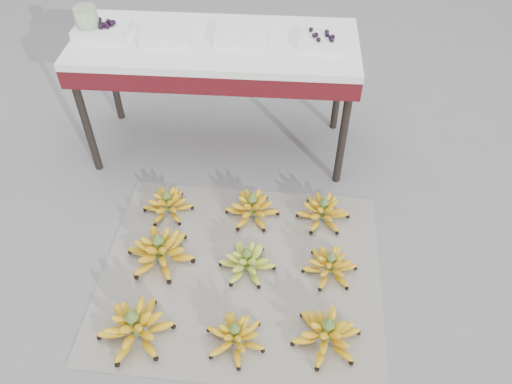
# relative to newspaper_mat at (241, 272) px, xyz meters

# --- Properties ---
(ground) EXTENTS (60.00, 60.00, 0.00)m
(ground) POSITION_rel_newspaper_mat_xyz_m (-0.06, -0.01, -0.00)
(ground) COLOR slate
(ground) RESTS_ON ground
(newspaper_mat) EXTENTS (1.28, 1.09, 0.01)m
(newspaper_mat) POSITION_rel_newspaper_mat_xyz_m (0.00, 0.00, 0.00)
(newspaper_mat) COLOR beige
(newspaper_mat) RESTS_ON ground
(bunch_front_left) EXTENTS (0.32, 0.32, 0.18)m
(bunch_front_left) POSITION_rel_newspaper_mat_xyz_m (-0.39, -0.34, 0.07)
(bunch_front_left) COLOR yellow
(bunch_front_left) RESTS_ON newspaper_mat
(bunch_front_center) EXTENTS (0.31, 0.31, 0.15)m
(bunch_front_center) POSITION_rel_newspaper_mat_xyz_m (0.01, -0.35, 0.05)
(bunch_front_center) COLOR yellow
(bunch_front_center) RESTS_ON newspaper_mat
(bunch_front_right) EXTENTS (0.29, 0.29, 0.17)m
(bunch_front_right) POSITION_rel_newspaper_mat_xyz_m (0.37, -0.31, 0.06)
(bunch_front_right) COLOR yellow
(bunch_front_right) RESTS_ON newspaper_mat
(bunch_mid_left) EXTENTS (0.37, 0.37, 0.19)m
(bunch_mid_left) POSITION_rel_newspaper_mat_xyz_m (-0.37, 0.04, 0.07)
(bunch_mid_left) COLOR yellow
(bunch_mid_left) RESTS_ON newspaper_mat
(bunch_mid_center) EXTENTS (0.30, 0.30, 0.15)m
(bunch_mid_center) POSITION_rel_newspaper_mat_xyz_m (0.03, 0.02, 0.05)
(bunch_mid_center) COLOR #84AE36
(bunch_mid_center) RESTS_ON newspaper_mat
(bunch_mid_right) EXTENTS (0.29, 0.29, 0.15)m
(bunch_mid_right) POSITION_rel_newspaper_mat_xyz_m (0.40, 0.03, 0.05)
(bunch_mid_right) COLOR yellow
(bunch_mid_right) RESTS_ON newspaper_mat
(bunch_back_left) EXTENTS (0.29, 0.29, 0.15)m
(bunch_back_left) POSITION_rel_newspaper_mat_xyz_m (-0.40, 0.34, 0.05)
(bunch_back_left) COLOR yellow
(bunch_back_left) RESTS_ON newspaper_mat
(bunch_back_center) EXTENTS (0.31, 0.31, 0.16)m
(bunch_back_center) POSITION_rel_newspaper_mat_xyz_m (0.02, 0.35, 0.06)
(bunch_back_center) COLOR yellow
(bunch_back_center) RESTS_ON newspaper_mat
(bunch_back_right) EXTENTS (0.34, 0.34, 0.16)m
(bunch_back_right) POSITION_rel_newspaper_mat_xyz_m (0.37, 0.35, 0.06)
(bunch_back_right) COLOR yellow
(bunch_back_right) RESTS_ON newspaper_mat
(vendor_table) EXTENTS (1.39, 0.56, 0.67)m
(vendor_table) POSITION_rel_newspaper_mat_xyz_m (-0.20, 0.87, 0.59)
(vendor_table) COLOR black
(vendor_table) RESTS_ON ground
(tray_far_left) EXTENTS (0.26, 0.19, 0.07)m
(tray_far_left) POSITION_rel_newspaper_mat_xyz_m (-0.75, 0.90, 0.69)
(tray_far_left) COLOR silver
(tray_far_left) RESTS_ON vendor_table
(tray_left) EXTENTS (0.26, 0.20, 0.04)m
(tray_left) POSITION_rel_newspaper_mat_xyz_m (-0.44, 0.86, 0.68)
(tray_left) COLOR silver
(tray_left) RESTS_ON vendor_table
(tray_right) EXTENTS (0.25, 0.19, 0.04)m
(tray_right) POSITION_rel_newspaper_mat_xyz_m (-0.07, 0.90, 0.69)
(tray_right) COLOR silver
(tray_right) RESTS_ON vendor_table
(tray_far_right) EXTENTS (0.25, 0.20, 0.06)m
(tray_far_right) POSITION_rel_newspaper_mat_xyz_m (0.33, 0.87, 0.69)
(tray_far_right) COLOR silver
(tray_far_right) RESTS_ON vendor_table
(glass_jar) EXTENTS (0.12, 0.12, 0.14)m
(glass_jar) POSITION_rel_newspaper_mat_xyz_m (-0.81, 0.89, 0.73)
(glass_jar) COLOR #D1EFBE
(glass_jar) RESTS_ON vendor_table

